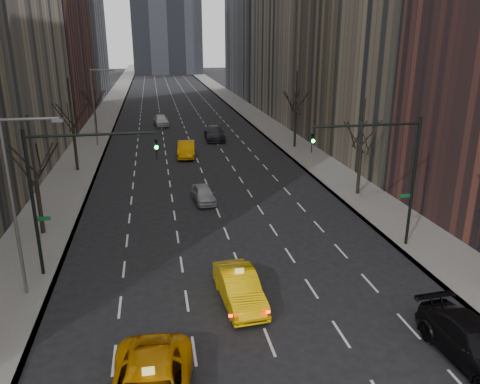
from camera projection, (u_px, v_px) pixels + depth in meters
sidewalk_left at (106, 114)px, 79.59m from camera, size 4.50×320.00×0.15m
sidewalk_right at (247, 111)px, 83.83m from camera, size 4.50×320.00×0.15m
tree_lw_b at (36, 181)px, 29.93m from camera, size 3.36×3.50×7.82m
tree_lw_c at (73, 130)px, 44.77m from camera, size 3.36×3.50×8.74m
tree_lw_d at (94, 109)px, 61.73m from camera, size 3.36×3.50×7.36m
tree_rw_b at (361, 151)px, 37.82m from camera, size 3.36×3.50×7.82m
tree_rw_c at (296, 114)px, 54.53m from camera, size 3.36×3.50×8.74m
traffic_mast_left at (64, 179)px, 24.27m from camera, size 6.69×0.39×8.00m
traffic_mast_right at (389, 163)px, 27.43m from camera, size 6.69×0.39×8.00m
streetlight_near at (18, 190)px, 22.07m from camera, size 2.83×0.22×9.00m
streetlight_far at (96, 99)px, 54.75m from camera, size 2.83×0.22×9.00m
taxi_sedan at (239, 288)px, 22.89m from camera, size 2.09×5.03×1.62m
silver_sedan_ahead at (203, 194)px, 37.14m from camera, size 1.91×4.03×1.33m
parked_suv_black at (474, 343)px, 18.71m from camera, size 2.63×5.72×1.62m
far_taxi at (186, 149)px, 51.24m from camera, size 2.27×5.29×1.69m
far_suv_grey at (215, 133)px, 59.89m from camera, size 2.60×5.99×1.71m
far_car_white at (161, 120)px, 69.49m from camera, size 2.49×5.10×1.67m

